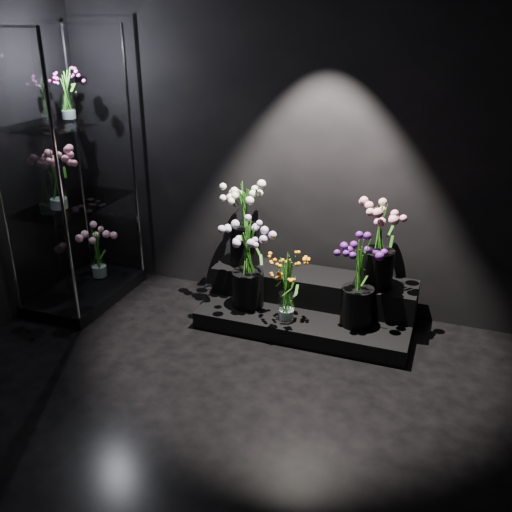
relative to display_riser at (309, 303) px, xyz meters
The scene contains 12 objects.
floor 1.70m from the display_riser, 99.03° to the right, with size 4.00×4.00×0.00m, color black.
wall_back 1.32m from the display_riser, 128.95° to the left, with size 4.00×4.00×0.00m, color black.
display_riser is the anchor object (origin of this frame).
display_case 2.19m from the display_riser, behind, with size 0.61×1.02×2.23m.
bouquet_orange_bells 0.39m from the display_riser, 111.66° to the right, with size 0.29×0.29×0.54m.
bouquet_lilac 0.62m from the display_riser, 159.75° to the right, with size 0.44×0.44×0.69m.
bouquet_purple 0.57m from the display_riser, 22.63° to the right, with size 0.35×0.35×0.69m.
bouquet_cream_roses 0.87m from the display_riser, 168.57° to the left, with size 0.46×0.46×0.70m.
bouquet_pink_roses 0.78m from the display_riser, ahead, with size 0.43×0.43×0.67m.
bouquet_case_pink 2.23m from the display_riser, 167.30° to the right, with size 0.31×0.31×0.47m.
bouquet_case_magenta 2.53m from the display_riser, behind, with size 0.23×0.23×0.39m.
bouquet_case_base_pink 1.96m from the display_riser, behind, with size 0.36×0.36×0.49m.
Camera 1 is at (1.26, -2.29, 2.31)m, focal length 40.00 mm.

